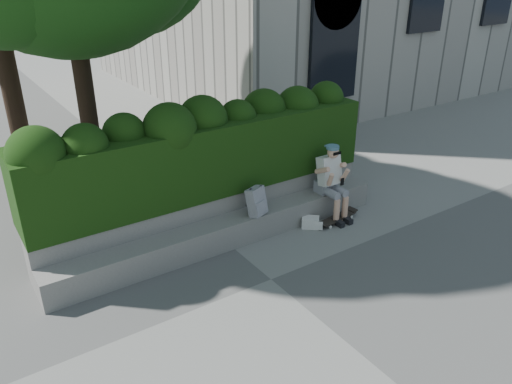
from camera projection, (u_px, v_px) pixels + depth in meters
ground at (271, 279)px, 7.44m from camera, size 80.00×80.00×0.00m
bench_ledge at (228, 232)px, 8.29m from camera, size 6.00×0.45×0.45m
planter_wall at (213, 213)px, 8.58m from camera, size 6.00×0.50×0.75m
hedge at (205, 156)px, 8.34m from camera, size 6.00×1.00×1.20m
person at (331, 179)px, 8.98m from camera, size 0.40×0.76×1.38m
skateboard at (337, 218)px, 9.06m from camera, size 0.85×0.31×0.09m
backpack_plaid at (257, 202)px, 8.28m from camera, size 0.37×0.28×0.48m
backpack_ground at (310, 222)px, 8.86m from camera, size 0.37×0.36×0.19m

